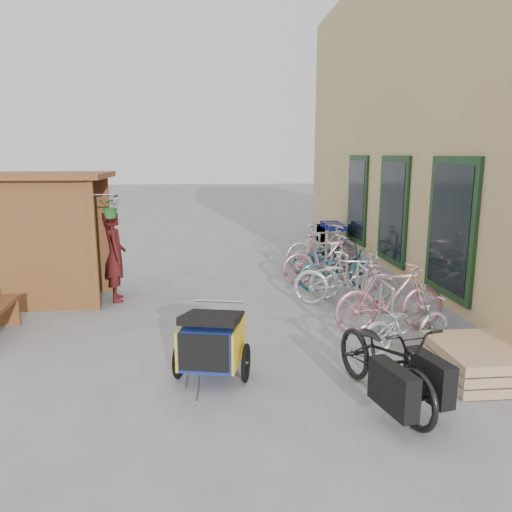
{
  "coord_description": "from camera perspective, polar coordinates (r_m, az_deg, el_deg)",
  "views": [
    {
      "loc": [
        -0.3,
        -6.9,
        2.73
      ],
      "look_at": [
        0.5,
        1.5,
        1.0
      ],
      "focal_mm": 35.0,
      "sensor_mm": 36.0,
      "label": 1
    }
  ],
  "objects": [
    {
      "name": "ground",
      "position": [
        7.43,
        -2.79,
        -9.99
      ],
      "size": [
        80.0,
        80.0,
        0.0
      ],
      "primitive_type": "plane",
      "color": "gray"
    },
    {
      "name": "building",
      "position": [
        13.29,
        26.11,
        13.73
      ],
      "size": [
        6.07,
        13.0,
        7.0
      ],
      "color": "tan",
      "rests_on": "ground"
    },
    {
      "name": "kiosk",
      "position": [
        9.91,
        -22.94,
        3.84
      ],
      "size": [
        2.49,
        1.65,
        2.4
      ],
      "color": "brown",
      "rests_on": "ground"
    },
    {
      "name": "bike_rack",
      "position": [
        9.91,
        9.92,
        -1.5
      ],
      "size": [
        0.05,
        5.35,
        0.86
      ],
      "color": "#A5A8AD",
      "rests_on": "ground"
    },
    {
      "name": "pallet_stack",
      "position": [
        6.89,
        24.1,
        -10.92
      ],
      "size": [
        1.0,
        1.2,
        0.4
      ],
      "color": "tan",
      "rests_on": "ground"
    },
    {
      "name": "shopping_carts",
      "position": [
        13.88,
        8.4,
        2.4
      ],
      "size": [
        0.52,
        1.76,
        0.94
      ],
      "color": "silver",
      "rests_on": "ground"
    },
    {
      "name": "child_trailer",
      "position": [
        6.21,
        -5.08,
        -9.53
      ],
      "size": [
        0.98,
        1.56,
        0.9
      ],
      "rotation": [
        0.0,
        0.0,
        -0.22
      ],
      "color": "navy",
      "rests_on": "ground"
    },
    {
      "name": "cargo_bike",
      "position": [
        5.79,
        14.67,
        -11.55
      ],
      "size": [
        1.07,
        1.98,
        0.99
      ],
      "rotation": [
        0.0,
        0.0,
        0.23
      ],
      "color": "black",
      "rests_on": "ground"
    },
    {
      "name": "person_kiosk",
      "position": [
        9.69,
        -15.82,
        -0.01
      ],
      "size": [
        0.55,
        0.71,
        1.71
      ],
      "primitive_type": "imported",
      "rotation": [
        0.0,
        0.0,
        1.82
      ],
      "color": "maroon",
      "rests_on": "ground"
    },
    {
      "name": "bike_0",
      "position": [
        7.34,
        16.78,
        -7.45
      ],
      "size": [
        1.61,
        0.99,
        0.8
      ],
      "primitive_type": "imported",
      "rotation": [
        0.0,
        0.0,
        1.9
      ],
      "color": "#B0B2B5",
      "rests_on": "ground"
    },
    {
      "name": "bike_1",
      "position": [
        8.04,
        15.1,
        -4.6
      ],
      "size": [
        1.86,
        0.7,
        1.09
      ],
      "primitive_type": "imported",
      "rotation": [
        0.0,
        0.0,
        1.68
      ],
      "color": "#CA828C",
      "rests_on": "ground"
    },
    {
      "name": "bike_2",
      "position": [
        9.17,
        10.3,
        -2.65
      ],
      "size": [
        2.03,
        1.24,
        1.01
      ],
      "primitive_type": "imported",
      "rotation": [
        0.0,
        0.0,
        1.25
      ],
      "color": "#B7B7B3",
      "rests_on": "ground"
    },
    {
      "name": "bike_3",
      "position": [
        9.53,
        10.84,
        -2.31
      ],
      "size": [
        1.65,
        0.82,
        0.95
      ],
      "primitive_type": "imported",
      "rotation": [
        0.0,
        0.0,
        1.33
      ],
      "color": "#B0B2B5",
      "rests_on": "ground"
    },
    {
      "name": "bike_4",
      "position": [
        10.31,
        9.27,
        -1.44
      ],
      "size": [
        1.71,
        0.77,
        0.87
      ],
      "primitive_type": "imported",
      "rotation": [
        0.0,
        0.0,
        1.69
      ],
      "color": "#1C5973",
      "rests_on": "ground"
    },
    {
      "name": "bike_5",
      "position": [
        10.67,
        7.73,
        -0.32
      ],
      "size": [
        1.88,
        0.79,
        1.1
      ],
      "primitive_type": "imported",
      "rotation": [
        0.0,
        0.0,
        1.72
      ],
      "color": "#CA828C",
      "rests_on": "ground"
    },
    {
      "name": "bike_6",
      "position": [
        11.58,
        7.95,
        0.04
      ],
      "size": [
        1.75,
        0.94,
        0.87
      ],
      "primitive_type": "imported",
      "rotation": [
        0.0,
        0.0,
        1.8
      ],
      "color": "#1C5973",
      "rests_on": "ground"
    },
    {
      "name": "bike_7",
      "position": [
        11.94,
        7.63,
        1.01
      ],
      "size": [
        1.93,
        0.87,
        1.12
      ],
      "primitive_type": "imported",
      "rotation": [
        0.0,
        0.0,
        1.76
      ],
      "color": "#B7B7B3",
      "rests_on": "ground"
    }
  ]
}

